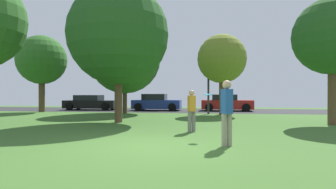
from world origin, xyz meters
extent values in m
plane|color=#3D6628|center=(0.00, 0.00, 0.00)|extent=(44.00, 44.00, 0.00)
cube|color=#28282B|center=(0.00, 16.00, 0.00)|extent=(44.00, 6.40, 0.01)
cylinder|color=brown|center=(7.15, 6.51, 1.48)|extent=(0.39, 0.39, 2.95)
sphere|color=#23511E|center=(7.15, 6.51, 4.08)|extent=(3.54, 3.54, 3.54)
cylinder|color=brown|center=(-4.54, 12.15, 1.16)|extent=(0.31, 0.31, 2.31)
sphere|color=#2D6023|center=(-4.54, 12.15, 4.01)|extent=(5.19, 5.19, 5.19)
cylinder|color=brown|center=(2.35, 11.86, 1.37)|extent=(0.37, 0.37, 2.73)
sphere|color=olive|center=(2.35, 11.86, 3.78)|extent=(3.30, 3.30, 3.30)
cylinder|color=brown|center=(-11.33, 12.56, 1.27)|extent=(0.46, 0.46, 2.54)
sphere|color=#2D6023|center=(-11.33, 12.56, 4.03)|extent=(3.77, 3.77, 3.77)
cylinder|color=brown|center=(-2.92, 5.98, 1.20)|extent=(0.38, 0.38, 2.40)
sphere|color=#23511E|center=(-2.92, 5.98, 4.36)|extent=(5.00, 5.00, 5.00)
cylinder|color=gray|center=(1.97, 0.36, 0.45)|extent=(0.14, 0.14, 0.89)
cylinder|color=gray|center=(2.12, 0.42, 0.45)|extent=(0.14, 0.14, 0.89)
cube|color=#23519E|center=(2.05, 0.39, 1.23)|extent=(0.33, 0.38, 0.67)
sphere|color=tan|center=(2.05, 0.39, 1.68)|extent=(0.24, 0.24, 0.24)
cylinder|color=slate|center=(0.98, 3.10, 0.39)|extent=(0.14, 0.14, 0.78)
cylinder|color=slate|center=(0.83, 3.03, 0.39)|extent=(0.14, 0.14, 0.78)
cube|color=orange|center=(0.91, 3.07, 1.07)|extent=(0.33, 0.38, 0.58)
sphere|color=tan|center=(0.91, 3.07, 1.46)|extent=(0.21, 0.21, 0.21)
cylinder|color=#2DB2E0|center=(1.51, 1.66, 1.40)|extent=(0.30, 0.30, 0.04)
cube|color=black|center=(-8.65, 15.66, 0.49)|extent=(4.57, 1.73, 0.67)
cube|color=black|center=(-8.88, 15.66, 1.05)|extent=(2.19, 1.52, 0.46)
cylinder|color=black|center=(-7.05, 16.52, 0.32)|extent=(0.64, 0.22, 0.64)
cylinder|color=black|center=(-7.05, 14.79, 0.32)|extent=(0.64, 0.22, 0.64)
cylinder|color=black|center=(-10.25, 16.52, 0.32)|extent=(0.64, 0.22, 0.64)
cylinder|color=black|center=(-10.25, 14.79, 0.32)|extent=(0.64, 0.22, 0.64)
cube|color=#233893|center=(-2.87, 15.74, 0.51)|extent=(4.02, 1.75, 0.73)
cube|color=black|center=(-3.07, 15.74, 1.13)|extent=(1.93, 1.54, 0.51)
cylinder|color=black|center=(-1.47, 16.61, 0.32)|extent=(0.64, 0.22, 0.64)
cylinder|color=black|center=(-1.47, 14.87, 0.32)|extent=(0.64, 0.22, 0.64)
cylinder|color=black|center=(-4.28, 16.61, 0.32)|extent=(0.64, 0.22, 0.64)
cylinder|color=black|center=(-4.28, 14.87, 0.32)|extent=(0.64, 0.22, 0.64)
cube|color=#B21E1E|center=(2.91, 16.03, 0.51)|extent=(4.09, 1.79, 0.73)
cube|color=black|center=(2.71, 16.03, 1.11)|extent=(1.96, 1.57, 0.46)
cylinder|color=black|center=(4.34, 16.92, 0.32)|extent=(0.64, 0.22, 0.64)
cylinder|color=black|center=(4.34, 15.14, 0.32)|extent=(0.64, 0.22, 0.64)
cylinder|color=black|center=(1.48, 16.92, 0.32)|extent=(0.64, 0.22, 0.64)
cylinder|color=black|center=(1.48, 15.14, 0.32)|extent=(0.64, 0.22, 0.64)
cylinder|color=#2D2D33|center=(1.45, 12.20, 2.25)|extent=(0.14, 0.14, 4.50)
camera|label=1|loc=(1.62, -7.39, 1.45)|focal=29.99mm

